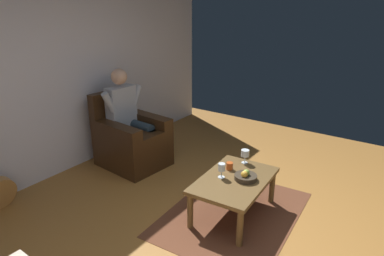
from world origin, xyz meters
TOP-DOWN VIEW (x-y plane):
  - ground_plane at (0.00, 0.00)m, footprint 6.41×6.41m
  - wall_back at (0.00, -2.70)m, footprint 5.69×0.06m
  - rug at (-0.30, -0.38)m, footprint 1.73×1.32m
  - armchair at (-0.58, -2.10)m, footprint 0.78×0.90m
  - person_seated at (-0.58, -2.13)m, footprint 0.66×0.61m
  - coffee_table at (-0.30, -0.38)m, footprint 0.99×0.68m
  - wine_glass_near at (-0.25, -0.50)m, footprint 0.07×0.07m
  - wine_glass_far at (-0.69, -0.46)m, footprint 0.09×0.09m
  - fruit_bowl at (-0.35, -0.28)m, footprint 0.23×0.23m
  - candle_jar at (-0.45, -0.52)m, footprint 0.07×0.07m

SIDE VIEW (x-z plane):
  - ground_plane at x=0.00m, z-range 0.00..0.00m
  - rug at x=-0.30m, z-range 0.00..0.01m
  - armchair at x=-0.58m, z-range -0.15..0.83m
  - coffee_table at x=-0.30m, z-range 0.15..0.57m
  - fruit_bowl at x=-0.35m, z-range 0.40..0.50m
  - candle_jar at x=-0.45m, z-range 0.42..0.50m
  - wine_glass_near at x=-0.25m, z-range 0.45..0.60m
  - wine_glass_far at x=-0.69m, z-range 0.45..0.61m
  - person_seated at x=-0.58m, z-range 0.05..1.34m
  - wall_back at x=0.00m, z-range 0.00..2.66m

